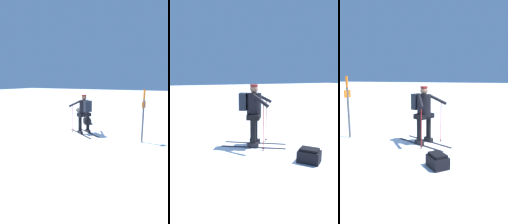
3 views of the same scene
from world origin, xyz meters
TOP-DOWN VIEW (x-y plane):
  - ground_plane at (0.00, 0.00)m, footprint 80.00×80.00m
  - skier at (-0.05, 0.68)m, footprint 1.37×1.75m
  - dropped_backpack at (-1.68, 0.03)m, footprint 0.60×0.58m

SIDE VIEW (x-z plane):
  - ground_plane at x=0.00m, z-range 0.00..0.00m
  - dropped_backpack at x=-1.68m, z-range -0.01..0.32m
  - skier at x=-0.05m, z-range 0.15..1.85m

